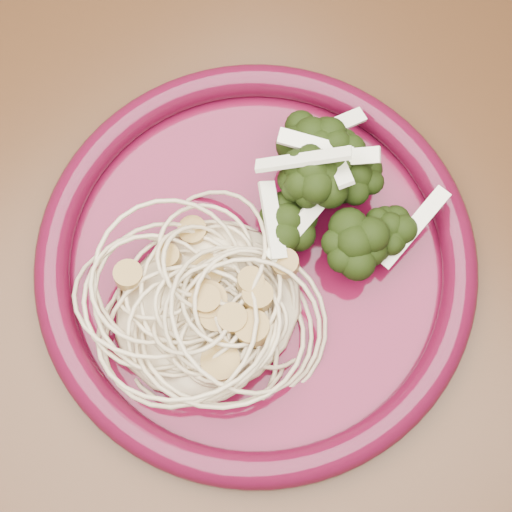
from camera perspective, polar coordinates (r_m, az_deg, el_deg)
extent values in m
plane|color=brown|center=(1.27, -0.08, -6.84)|extent=(3.50, 3.50, 0.00)
cube|color=#472814|center=(0.57, -0.19, 7.28)|extent=(1.20, 0.80, 0.04)
cylinder|color=#50091F|center=(0.52, 0.00, -0.56)|extent=(0.36, 0.36, 0.01)
torus|color=#500C22|center=(0.51, 0.00, -0.21)|extent=(0.37, 0.37, 0.03)
ellipsoid|color=#CFBB8E|center=(0.49, -3.90, -3.91)|extent=(0.16, 0.14, 0.03)
ellipsoid|color=black|center=(0.51, 4.63, 5.21)|extent=(0.12, 0.17, 0.05)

